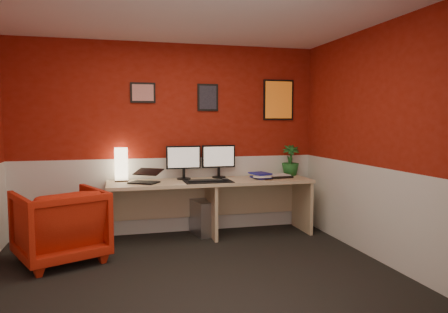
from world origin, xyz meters
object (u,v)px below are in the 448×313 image
(monitor_right, at_px, (219,156))
(monitor_left, at_px, (184,157))
(armchair, at_px, (60,225))
(laptop, at_px, (144,174))
(shoji_lamp, at_px, (121,165))
(potted_plant, at_px, (290,160))
(zen_tray, at_px, (277,176))
(pc_tower, at_px, (202,217))
(desk, at_px, (211,208))

(monitor_right, bearing_deg, monitor_left, -175.31)
(monitor_right, relative_size, armchair, 0.68)
(laptop, bearing_deg, shoji_lamp, 169.04)
(monitor_left, distance_m, potted_plant, 1.51)
(shoji_lamp, bearing_deg, potted_plant, -0.02)
(monitor_left, distance_m, monitor_right, 0.48)
(zen_tray, bearing_deg, pc_tower, 175.14)
(desk, relative_size, pc_tower, 5.78)
(potted_plant, bearing_deg, laptop, -172.74)
(monitor_right, height_order, armchair, monitor_right)
(monitor_left, bearing_deg, armchair, -153.08)
(laptop, distance_m, potted_plant, 2.05)
(shoji_lamp, relative_size, zen_tray, 1.14)
(shoji_lamp, xyz_separation_m, monitor_right, (1.27, 0.01, 0.09))
(shoji_lamp, xyz_separation_m, potted_plant, (2.30, -0.00, 0.01))
(armchair, bearing_deg, zen_tray, 167.89)
(desk, xyz_separation_m, shoji_lamp, (-1.11, 0.22, 0.56))
(potted_plant, distance_m, armchair, 3.10)
(laptop, relative_size, monitor_left, 0.57)
(laptop, xyz_separation_m, potted_plant, (2.04, 0.26, 0.10))
(desk, xyz_separation_m, armchair, (-1.76, -0.54, 0.02))
(shoji_lamp, relative_size, monitor_right, 0.69)
(shoji_lamp, bearing_deg, zen_tray, -5.25)
(armchair, bearing_deg, shoji_lamp, -154.65)
(shoji_lamp, distance_m, monitor_right, 1.27)
(desk, height_order, shoji_lamp, shoji_lamp)
(shoji_lamp, xyz_separation_m, zen_tray, (2.03, -0.19, -0.18))
(pc_tower, bearing_deg, laptop, -178.06)
(zen_tray, bearing_deg, potted_plant, 35.07)
(zen_tray, distance_m, potted_plant, 0.38)
(desk, distance_m, zen_tray, 0.99)
(potted_plant, relative_size, armchair, 0.50)
(desk, distance_m, armchair, 1.85)
(monitor_left, xyz_separation_m, monitor_right, (0.48, 0.04, 0.00))
(potted_plant, xyz_separation_m, armchair, (-2.95, -0.76, -0.55))
(shoji_lamp, xyz_separation_m, armchair, (-0.65, -0.76, -0.54))
(armchair, bearing_deg, desk, 172.91)
(laptop, bearing_deg, pc_tower, 45.75)
(zen_tray, relative_size, potted_plant, 0.83)
(monitor_left, relative_size, potted_plant, 1.37)
(pc_tower, bearing_deg, armchair, -168.34)
(monitor_left, xyz_separation_m, armchair, (-1.44, -0.73, -0.63))
(monitor_right, xyz_separation_m, armchair, (-1.92, -0.77, -0.63))
(laptop, xyz_separation_m, armchair, (-0.91, -0.50, -0.45))
(potted_plant, bearing_deg, zen_tray, -144.93)
(monitor_left, bearing_deg, zen_tray, -7.13)
(potted_plant, bearing_deg, desk, -169.57)
(potted_plant, relative_size, pc_tower, 0.94)
(monitor_left, bearing_deg, laptop, -156.59)
(laptop, xyz_separation_m, pc_tower, (0.75, 0.16, -0.61))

